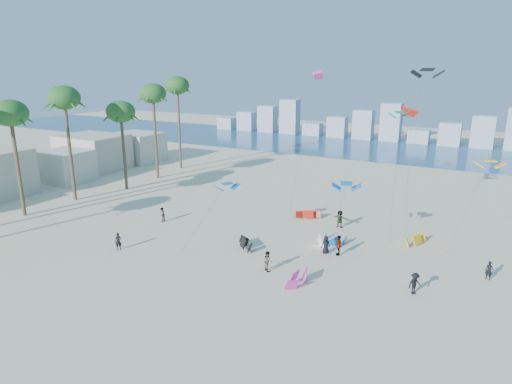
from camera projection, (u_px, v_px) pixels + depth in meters
The scene contains 10 objects.
ground at pixel (114, 299), 32.42m from camera, with size 220.00×220.00×0.00m, color beige.
ocean at pixel (372, 147), 93.27m from camera, with size 220.00×220.00×0.00m, color navy.
kitesurfer_near at pixel (118, 241), 40.90m from camera, with size 0.59×0.39×1.62m, color black.
kitesurfer_mid at pixel (268, 261), 36.70m from camera, with size 0.82×0.64×1.70m, color gray.
kitesurfers_far at pixel (329, 238), 41.44m from camera, with size 32.23×12.10×1.85m.
grounded_kites at pixel (321, 243), 41.55m from camera, with size 16.36×17.59×0.96m.
flying_kites at pixel (424, 109), 43.26m from camera, with size 34.36×28.48×17.31m.
palm_row at pixel (71, 107), 53.22m from camera, with size 6.07×44.80×14.80m.
beachfront_buildings at pixel (50, 164), 64.82m from camera, with size 11.50×43.00×6.00m.
distant_skyline at pixel (379, 127), 101.44m from camera, with size 85.00×3.00×8.40m.
Camera 1 is at (22.98, -20.63, 16.22)m, focal length 31.41 mm.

